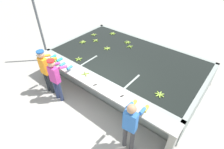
% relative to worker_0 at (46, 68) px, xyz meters
% --- Properties ---
extents(ground_plane, '(80.00, 80.00, 0.00)m').
position_rel_worker_0_xyz_m(ground_plane, '(1.60, 0.30, -1.00)').
color(ground_plane, '#A3A099').
rests_on(ground_plane, ground).
extents(wash_tank, '(5.42, 3.19, 0.94)m').
position_rel_worker_0_xyz_m(wash_tank, '(1.60, 2.35, -0.54)').
color(wash_tank, gray).
rests_on(wash_tank, ground).
extents(work_ledge, '(5.42, 0.45, 0.94)m').
position_rel_worker_0_xyz_m(work_ledge, '(1.60, 0.53, -0.32)').
color(work_ledge, '#9E9E99').
rests_on(work_ledge, ground).
extents(worker_0, '(0.42, 0.72, 1.65)m').
position_rel_worker_0_xyz_m(worker_0, '(0.00, 0.00, 0.00)').
color(worker_0, '#1E2328').
rests_on(worker_0, ground).
extents(worker_1, '(0.45, 0.73, 1.57)m').
position_rel_worker_0_xyz_m(worker_1, '(0.55, -0.03, -0.06)').
color(worker_1, navy).
rests_on(worker_1, ground).
extents(worker_2, '(0.46, 0.73, 1.59)m').
position_rel_worker_0_xyz_m(worker_2, '(3.32, -0.01, -0.05)').
color(worker_2, '#38383D').
rests_on(worker_2, ground).
extents(banana_bunch_floating_0, '(0.27, 0.28, 0.08)m').
position_rel_worker_0_xyz_m(banana_bunch_floating_0, '(0.98, 3.20, -0.05)').
color(banana_bunch_floating_0, '#93BC3D').
rests_on(banana_bunch_floating_0, wash_tank).
extents(banana_bunch_floating_1, '(0.28, 0.28, 0.08)m').
position_rel_worker_0_xyz_m(banana_bunch_floating_1, '(3.40, 1.27, -0.05)').
color(banana_bunch_floating_1, '#9EC642').
rests_on(banana_bunch_floating_1, wash_tank).
extents(banana_bunch_floating_2, '(0.27, 0.27, 0.08)m').
position_rel_worker_0_xyz_m(banana_bunch_floating_2, '(0.36, 1.08, -0.05)').
color(banana_bunch_floating_2, '#7FAD33').
rests_on(banana_bunch_floating_2, wash_tank).
extents(banana_bunch_floating_3, '(0.26, 0.26, 0.08)m').
position_rel_worker_0_xyz_m(banana_bunch_floating_3, '(-0.59, 2.85, -0.05)').
color(banana_bunch_floating_3, '#9EC642').
rests_on(banana_bunch_floating_3, wash_tank).
extents(banana_bunch_floating_4, '(0.28, 0.28, 0.08)m').
position_rel_worker_0_xyz_m(banana_bunch_floating_4, '(0.65, 2.30, -0.05)').
color(banana_bunch_floating_4, '#9EC642').
rests_on(banana_bunch_floating_4, wash_tank).
extents(banana_bunch_floating_5, '(0.28, 0.28, 0.08)m').
position_rel_worker_0_xyz_m(banana_bunch_floating_5, '(-0.01, 3.46, -0.05)').
color(banana_bunch_floating_5, '#8CB738').
rests_on(banana_bunch_floating_5, wash_tank).
extents(banana_bunch_floating_6, '(0.28, 0.28, 0.08)m').
position_rel_worker_0_xyz_m(banana_bunch_floating_6, '(-0.15, 2.49, -0.05)').
color(banana_bunch_floating_6, '#93BC3D').
rests_on(banana_bunch_floating_6, wash_tank).
extents(banana_bunch_floating_7, '(0.26, 0.26, 0.08)m').
position_rel_worker_0_xyz_m(banana_bunch_floating_7, '(1.26, 2.96, -0.05)').
color(banana_bunch_floating_7, '#7FAD33').
rests_on(banana_bunch_floating_7, wash_tank).
extents(banana_bunch_floating_8, '(0.28, 0.26, 0.08)m').
position_rel_worker_0_xyz_m(banana_bunch_floating_8, '(-0.46, 2.06, -0.05)').
color(banana_bunch_floating_8, '#93BC3D').
rests_on(banana_bunch_floating_8, wash_tank).
extents(banana_bunch_ledge_0, '(0.28, 0.27, 0.08)m').
position_rel_worker_0_xyz_m(banana_bunch_ledge_0, '(-0.19, 0.50, -0.04)').
color(banana_bunch_ledge_0, '#7FAD33').
rests_on(banana_bunch_ledge_0, work_ledge).
extents(banana_bunch_ledge_1, '(0.26, 0.26, 0.08)m').
position_rel_worker_0_xyz_m(banana_bunch_ledge_1, '(1.17, 0.63, -0.04)').
color(banana_bunch_ledge_1, '#8CB738').
rests_on(banana_bunch_ledge_1, work_ledge).
extents(knife_0, '(0.15, 0.34, 0.02)m').
position_rel_worker_0_xyz_m(knife_0, '(2.66, 0.64, -0.06)').
color(knife_0, silver).
rests_on(knife_0, work_ledge).
extents(knife_1, '(0.18, 0.33, 0.02)m').
position_rel_worker_0_xyz_m(knife_1, '(1.79, 0.51, -0.06)').
color(knife_1, silver).
rests_on(knife_1, work_ledge).
extents(support_post_left, '(0.09, 0.09, 3.20)m').
position_rel_worker_0_xyz_m(support_post_left, '(-1.85, 1.13, 0.60)').
color(support_post_left, slate).
rests_on(support_post_left, ground).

